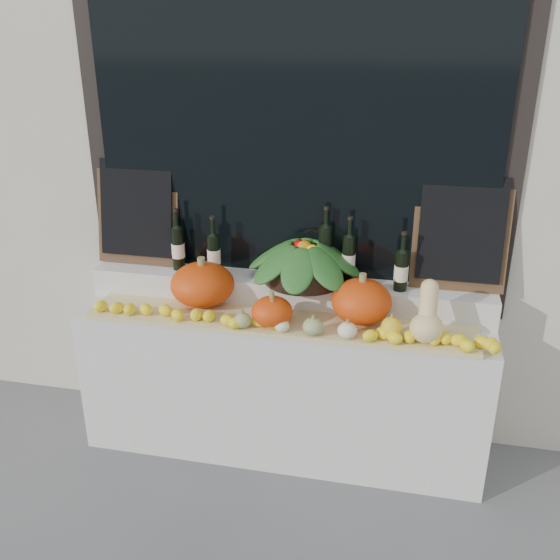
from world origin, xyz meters
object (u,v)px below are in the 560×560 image
(butternut_squash, at_px, (427,318))
(produce_bowl, at_px, (304,261))
(pumpkin_left, at_px, (202,284))
(pumpkin_right, at_px, (361,301))
(wine_bottle_tall, at_px, (325,252))

(butternut_squash, distance_m, produce_bowl, 0.76)
(pumpkin_left, distance_m, butternut_squash, 1.24)
(pumpkin_left, bearing_deg, butternut_squash, -7.60)
(produce_bowl, bearing_deg, pumpkin_right, -27.76)
(pumpkin_left, height_order, produce_bowl, produce_bowl)
(wine_bottle_tall, bearing_deg, butternut_squash, -32.88)
(produce_bowl, relative_size, wine_bottle_tall, 1.63)
(pumpkin_left, bearing_deg, wine_bottle_tall, 17.32)
(pumpkin_left, distance_m, wine_bottle_tall, 0.71)
(pumpkin_left, bearing_deg, produce_bowl, 14.96)
(butternut_squash, relative_size, produce_bowl, 0.44)
(butternut_squash, bearing_deg, wine_bottle_tall, 147.12)
(butternut_squash, xyz_separation_m, wine_bottle_tall, (-0.57, 0.37, 0.17))
(pumpkin_right, height_order, produce_bowl, produce_bowl)
(pumpkin_left, distance_m, pumpkin_right, 0.89)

